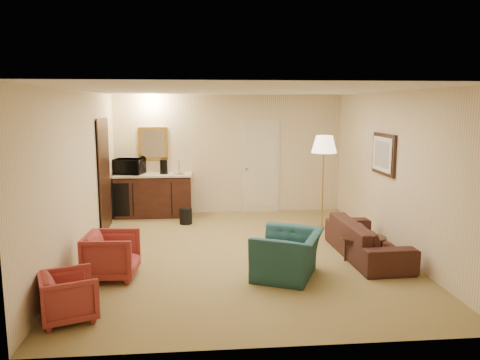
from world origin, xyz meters
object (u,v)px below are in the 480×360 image
object	(u,v)px
teal_armchair	(288,247)
microwave	(129,165)
rose_chair_near	(112,253)
coffee_maker	(164,167)
sofa	(367,233)
floor_lamp	(323,182)
wetbar_cabinet	(154,195)
coffee_table	(363,250)
waste_bin	(186,216)
rose_chair_far	(69,294)

from	to	relation	value
teal_armchair	microwave	xyz separation A→B (m)	(-2.69, 3.86, 0.69)
rose_chair_near	coffee_maker	xyz separation A→B (m)	(0.48, 3.66, 0.72)
sofa	floor_lamp	xyz separation A→B (m)	(-0.25, 1.76, 0.53)
sofa	teal_armchair	distance (m)	1.59
wetbar_cabinet	floor_lamp	distance (m)	3.63
coffee_table	floor_lamp	distance (m)	2.13
wetbar_cabinet	coffee_maker	size ratio (longest dim) A/B	5.37
microwave	floor_lamp	bearing A→B (deg)	-4.22
teal_armchair	floor_lamp	distance (m)	2.79
rose_chair_near	coffee_table	distance (m)	3.72
wetbar_cabinet	teal_armchair	world-z (taller)	wetbar_cabinet
teal_armchair	waste_bin	xyz separation A→B (m)	(-1.49, 3.09, -0.27)
teal_armchair	floor_lamp	xyz separation A→B (m)	(1.16, 2.49, 0.48)
wetbar_cabinet	coffee_table	xyz separation A→B (m)	(3.45, -3.33, -0.26)
floor_lamp	coffee_maker	xyz separation A→B (m)	(-3.12, 1.35, 0.16)
rose_chair_near	sofa	bearing A→B (deg)	-78.59
floor_lamp	coffee_maker	distance (m)	3.40
coffee_table	microwave	xyz separation A→B (m)	(-3.95, 3.39, 0.92)
rose_chair_near	waste_bin	world-z (taller)	rose_chair_near
sofa	floor_lamp	bearing A→B (deg)	6.47
rose_chair_far	floor_lamp	world-z (taller)	floor_lamp
floor_lamp	waste_bin	xyz separation A→B (m)	(-2.65, 0.60, -0.75)
floor_lamp	waste_bin	size ratio (longest dim) A/B	5.65
teal_armchair	wetbar_cabinet	bearing A→B (deg)	-125.61
coffee_table	wetbar_cabinet	bearing A→B (deg)	136.03
wetbar_cabinet	teal_armchair	size ratio (longest dim) A/B	1.67
coffee_maker	rose_chair_near	bearing A→B (deg)	-96.22
coffee_table	microwave	bearing A→B (deg)	139.39
wetbar_cabinet	coffee_maker	distance (m)	0.66
rose_chair_near	coffee_table	xyz separation A→B (m)	(3.70, 0.31, -0.15)
rose_chair_far	waste_bin	size ratio (longest dim) A/B	1.87
rose_chair_far	coffee_maker	size ratio (longest dim) A/B	1.98
teal_armchair	coffee_table	world-z (taller)	teal_armchair
waste_bin	wetbar_cabinet	bearing A→B (deg)	134.11
rose_chair_far	coffee_maker	world-z (taller)	coffee_maker
sofa	waste_bin	bearing A→B (deg)	49.30
sofa	rose_chair_near	distance (m)	3.89
coffee_table	coffee_maker	bearing A→B (deg)	133.82
rose_chair_near	floor_lamp	xyz separation A→B (m)	(3.60, 2.32, 0.56)
teal_armchair	microwave	size ratio (longest dim) A/B	1.65
floor_lamp	coffee_maker	bearing A→B (deg)	156.65
teal_armchair	rose_chair_far	bearing A→B (deg)	-43.25
teal_armchair	rose_chair_near	distance (m)	2.44
waste_bin	coffee_maker	distance (m)	1.27
waste_bin	rose_chair_near	bearing A→B (deg)	-108.00
sofa	teal_armchair	size ratio (longest dim) A/B	2.00
wetbar_cabinet	waste_bin	distance (m)	1.05
wetbar_cabinet	coffee_table	size ratio (longest dim) A/B	2.35
floor_lamp	microwave	world-z (taller)	floor_lamp
waste_bin	coffee_table	bearing A→B (deg)	-43.46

